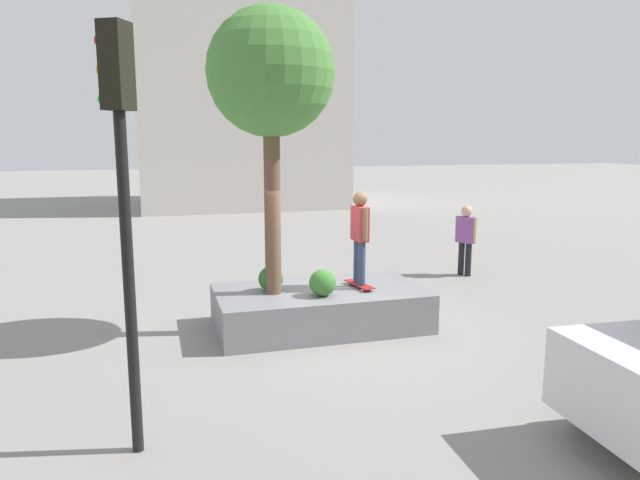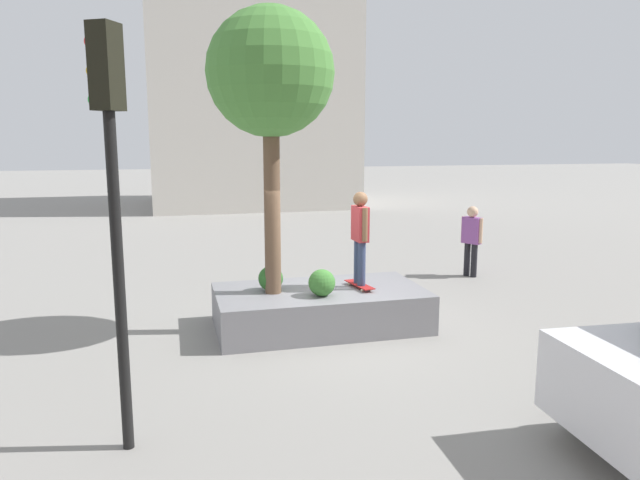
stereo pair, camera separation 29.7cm
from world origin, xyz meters
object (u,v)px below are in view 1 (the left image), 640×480
plaza_tree (271,75)px  passerby_with_bag (466,235)px  planter_ledge (320,308)px  traffic_light_corner (121,169)px  skateboard (359,285)px  skateboarder (360,231)px

plaza_tree → passerby_with_bag: bearing=-151.9°
planter_ledge → traffic_light_corner: (3.11, 3.55, 2.71)m
plaza_tree → passerby_with_bag: (-5.45, -2.92, -3.38)m
plaza_tree → passerby_with_bag: size_ratio=2.75×
passerby_with_bag → skateboard: bearing=37.6°
planter_ledge → skateboard: skateboard is taller
planter_ledge → plaza_tree: bearing=1.0°
skateboarder → traffic_light_corner: 5.33m
skateboard → planter_ledge: bearing=-6.7°
skateboarder → passerby_with_bag: size_ratio=0.96×
plaza_tree → traffic_light_corner: plaza_tree is taller
planter_ledge → plaza_tree: (0.85, 0.01, 4.05)m
skateboarder → plaza_tree: bearing=-2.5°
skateboarder → skateboard: bearing=45.0°
planter_ledge → traffic_light_corner: bearing=48.8°
skateboard → passerby_with_bag: bearing=-142.4°
plaza_tree → skateboarder: (-1.57, 0.07, -2.66)m
planter_ledge → plaza_tree: 4.14m
planter_ledge → skateboard: bearing=173.3°
skateboard → skateboarder: bearing=-135.0°
planter_ledge → passerby_with_bag: 5.48m
skateboarder → traffic_light_corner: traffic_light_corner is taller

